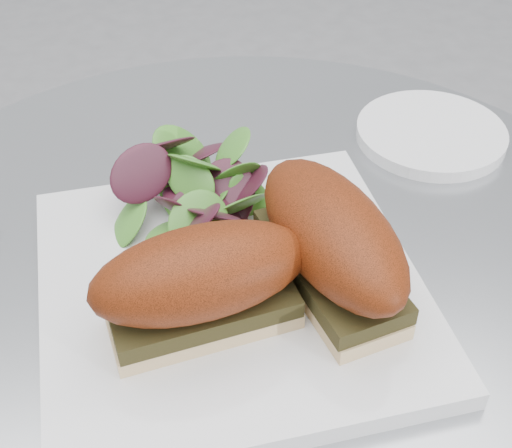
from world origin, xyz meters
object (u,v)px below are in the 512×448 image
Objects in this scene: plate at (231,288)px; saucer at (431,133)px; sandwich_left at (201,282)px; sandwich_right at (331,241)px.

plate reaches higher than saucer.
sandwich_left is at bearing -122.52° from plate.
sandwich_left is 0.10m from sandwich_right.
sandwich_left is 0.33m from saucer.
saucer is at bearing 36.60° from plate.
sandwich_left is at bearing -140.49° from saucer.
plate is 1.77× the size of sandwich_left.
plate is 1.59× the size of sandwich_right.
plate is at bearing 49.13° from sandwich_left.
sandwich_right is (0.10, 0.02, 0.00)m from sandwich_left.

